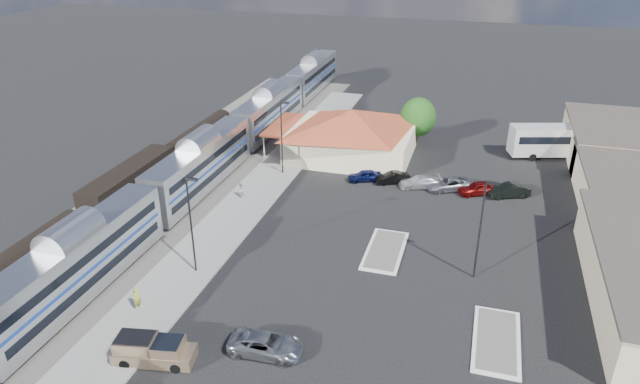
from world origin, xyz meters
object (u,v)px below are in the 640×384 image
(station_depot, at_px, (351,133))
(pickup_truck, at_px, (154,351))
(coach_bus, at_px, (562,140))
(suv, at_px, (266,345))

(station_depot, distance_m, pickup_truck, 40.99)
(pickup_truck, height_order, coach_bus, coach_bus)
(pickup_truck, height_order, suv, pickup_truck)
(station_depot, bearing_deg, coach_bus, 15.49)
(pickup_truck, relative_size, suv, 1.09)
(station_depot, xyz_separation_m, coach_bus, (25.71, 7.13, -0.75))
(pickup_truck, xyz_separation_m, suv, (7.04, 2.91, -0.17))
(station_depot, relative_size, pickup_truck, 3.17)
(pickup_truck, distance_m, suv, 7.62)
(station_depot, height_order, suv, station_depot)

